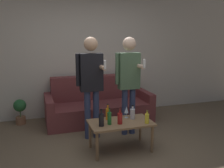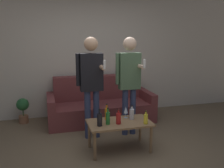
% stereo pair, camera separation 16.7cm
% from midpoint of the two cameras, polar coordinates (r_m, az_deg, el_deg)
% --- Properties ---
extents(ground_plane, '(16.00, 16.00, 0.00)m').
position_cam_midpoint_polar(ground_plane, '(3.70, 0.01, -17.02)').
color(ground_plane, '#756047').
extents(wall_back, '(8.00, 0.06, 2.70)m').
position_cam_midpoint_polar(wall_back, '(5.45, -7.24, 6.97)').
color(wall_back, beige).
rests_on(wall_back, ground_plane).
extents(couch, '(2.12, 0.92, 0.89)m').
position_cam_midpoint_polar(couch, '(5.19, -4.17, -4.88)').
color(couch, brown).
rests_on(couch, ground_plane).
extents(coffee_table, '(0.95, 0.54, 0.45)m').
position_cam_midpoint_polar(coffee_table, '(3.83, 0.71, -9.40)').
color(coffee_table, '#8E6B47').
rests_on(coffee_table, ground_plane).
extents(bottle_orange, '(0.07, 0.07, 0.22)m').
position_cam_midpoint_polar(bottle_orange, '(3.92, 3.49, -6.76)').
color(bottle_orange, silver).
rests_on(bottle_orange, coffee_table).
extents(bottle_green, '(0.06, 0.06, 0.25)m').
position_cam_midpoint_polar(bottle_green, '(3.88, -2.23, -6.75)').
color(bottle_green, orange).
rests_on(bottle_green, coffee_table).
extents(bottle_dark, '(0.08, 0.08, 0.25)m').
position_cam_midpoint_polar(bottle_dark, '(3.62, -3.78, -8.09)').
color(bottle_dark, black).
rests_on(bottle_dark, coffee_table).
extents(bottle_yellow, '(0.07, 0.07, 0.23)m').
position_cam_midpoint_polar(bottle_yellow, '(3.71, 0.52, -7.78)').
color(bottle_yellow, '#B21E1E').
rests_on(bottle_yellow, coffee_table).
extents(bottle_red, '(0.06, 0.06, 0.20)m').
position_cam_midpoint_polar(bottle_red, '(3.75, 6.73, -7.77)').
color(bottle_red, yellow).
rests_on(bottle_red, coffee_table).
extents(bottle_clear, '(0.06, 0.06, 0.25)m').
position_cam_midpoint_polar(bottle_clear, '(3.68, -1.91, -7.76)').
color(bottle_clear, '#23752D').
rests_on(bottle_clear, coffee_table).
extents(wine_glass_near, '(0.07, 0.07, 0.18)m').
position_cam_midpoint_polar(wine_glass_near, '(3.96, 2.11, -5.97)').
color(wine_glass_near, silver).
rests_on(wine_glass_near, coffee_table).
extents(person_standing_left, '(0.44, 0.43, 1.72)m').
position_cam_midpoint_polar(person_standing_left, '(4.13, -5.96, 1.24)').
color(person_standing_left, navy).
rests_on(person_standing_left, ground_plane).
extents(person_standing_right, '(0.43, 0.42, 1.71)m').
position_cam_midpoint_polar(person_standing_right, '(4.28, 2.73, 1.70)').
color(person_standing_right, navy).
rests_on(person_standing_right, ground_plane).
extents(potted_plant, '(0.24, 0.24, 0.50)m').
position_cam_midpoint_polar(potted_plant, '(5.28, -21.13, -5.46)').
color(potted_plant, '#936042').
rests_on(potted_plant, ground_plane).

